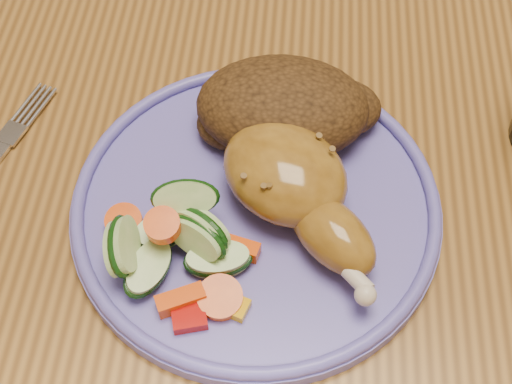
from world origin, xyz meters
TOP-DOWN VIEW (x-y plane):
  - ground at (0.00, 0.00)m, footprint 4.00×4.00m
  - dining_table at (0.00, 0.00)m, footprint 0.90×1.40m
  - plate at (-0.08, -0.14)m, footprint 0.28×0.28m
  - plate_rim at (-0.08, -0.14)m, footprint 0.27×0.27m
  - chicken_leg at (-0.06, -0.14)m, footprint 0.14×0.16m
  - rice_pilaf at (-0.07, -0.06)m, footprint 0.15×0.10m
  - vegetable_pile at (-0.14, -0.18)m, footprint 0.11×0.11m

SIDE VIEW (x-z plane):
  - ground at x=0.00m, z-range 0.00..0.00m
  - dining_table at x=0.00m, z-range 0.29..1.04m
  - plate at x=-0.08m, z-range 0.75..0.76m
  - plate_rim at x=-0.08m, z-range 0.76..0.77m
  - vegetable_pile at x=-0.14m, z-range 0.75..0.81m
  - rice_pilaf at x=-0.07m, z-range 0.76..0.81m
  - chicken_leg at x=-0.06m, z-range 0.76..0.81m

